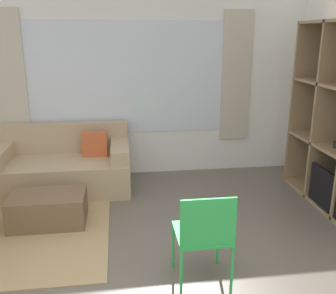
{
  "coord_description": "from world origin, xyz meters",
  "views": [
    {
      "loc": [
        -0.15,
        -2.12,
        2.05
      ],
      "look_at": [
        0.39,
        1.84,
        0.85
      ],
      "focal_mm": 40.0,
      "sensor_mm": 36.0,
      "label": 1
    }
  ],
  "objects": [
    {
      "name": "folding_chair",
      "position": [
        0.51,
        0.53,
        0.52
      ],
      "size": [
        0.44,
        0.46,
        0.86
      ],
      "rotation": [
        0.0,
        0.0,
        3.14
      ],
      "color": "green",
      "rests_on": "ground_plane"
    },
    {
      "name": "wall_back",
      "position": [
        0.0,
        3.38,
        1.36
      ],
      "size": [
        6.45,
        0.11,
        2.7
      ],
      "color": "white",
      "rests_on": "ground_plane"
    },
    {
      "name": "area_rug",
      "position": [
        -1.31,
        1.69,
        0.01
      ],
      "size": [
        2.03,
        2.04,
        0.01
      ],
      "primitive_type": "cube",
      "color": "tan",
      "rests_on": "ground_plane"
    },
    {
      "name": "couch_main",
      "position": [
        -0.92,
        2.86,
        0.31
      ],
      "size": [
        1.81,
        0.95,
        0.85
      ],
      "color": "tan",
      "rests_on": "ground_plane"
    },
    {
      "name": "ottoman",
      "position": [
        -0.96,
        1.84,
        0.18
      ],
      "size": [
        0.82,
        0.52,
        0.35
      ],
      "color": "brown",
      "rests_on": "ground_plane"
    }
  ]
}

